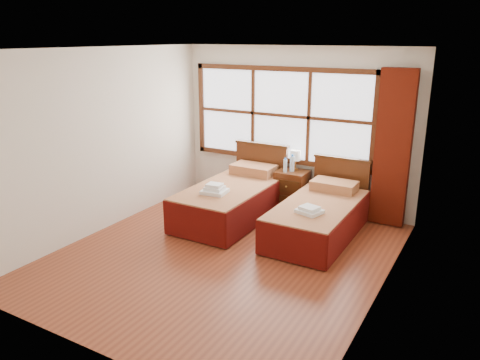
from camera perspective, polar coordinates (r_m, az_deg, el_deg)
The scene contains 15 objects.
floor at distance 6.20m, azimuth -2.03°, elevation -9.07°, with size 4.50×4.50×0.00m, color brown.
ceiling at distance 5.56m, azimuth -2.32°, elevation 15.72°, with size 4.50×4.50×0.00m, color white.
wall_back at distance 7.70m, azimuth 6.73°, elevation 6.28°, with size 4.00×4.00×0.00m, color silver.
wall_left at distance 6.98m, azimuth -16.31°, elevation 4.58°, with size 4.50×4.50×0.00m, color silver.
wall_right at distance 5.02m, azimuth 17.62°, elevation -0.32°, with size 4.50×4.50×0.00m, color silver.
window at distance 7.73m, azimuth 4.95°, elevation 7.89°, with size 3.16×0.06×1.56m.
curtain at distance 7.14m, azimuth 18.14°, elevation 3.60°, with size 0.50×0.16×2.30m, color #581508.
bed_left at distance 7.29m, azimuth -0.81°, elevation -2.30°, with size 1.05×2.07×1.02m.
bed_right at distance 6.74m, azimuth 9.60°, elevation -4.42°, with size 0.98×2.00×0.94m.
nightstand at distance 7.68m, azimuth 6.36°, elevation -1.25°, with size 0.49×0.48×0.65m.
towels_left at distance 6.81m, azimuth -3.11°, elevation -1.16°, with size 0.38×0.34×0.15m.
towels_right at distance 6.23m, azimuth 8.46°, elevation -3.66°, with size 0.37×0.34×0.09m.
lamp at distance 7.63m, azimuth 6.78°, elevation 2.94°, with size 0.17×0.17×0.32m.
bottle_near at distance 7.50m, azimuth 5.53°, elevation 1.76°, with size 0.06×0.06×0.23m.
bottle_far at distance 7.55m, azimuth 6.37°, elevation 2.01°, with size 0.07×0.07×0.28m.
Camera 1 is at (2.94, -4.72, 2.74)m, focal length 35.00 mm.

